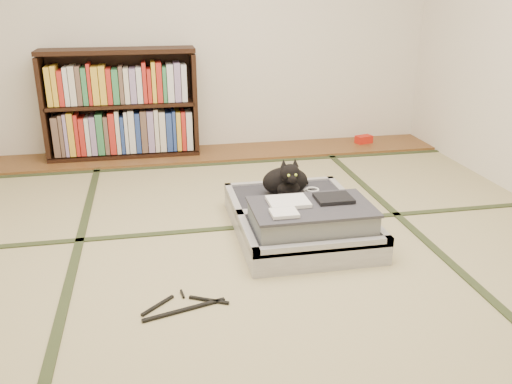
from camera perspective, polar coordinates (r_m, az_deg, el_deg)
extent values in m
plane|color=tan|center=(3.02, 0.35, -6.82)|extent=(4.50, 4.50, 0.00)
cube|color=brown|center=(4.86, -4.35, 4.10)|extent=(4.00, 0.50, 0.02)
cube|color=red|center=(5.22, 11.27, 5.46)|extent=(0.17, 0.13, 0.07)
plane|color=silver|center=(4.91, -5.12, 18.37)|extent=(4.00, 0.00, 4.00)
cube|color=#2D381E|center=(3.01, -18.84, -8.10)|extent=(0.05, 4.50, 0.01)
cube|color=#2D381E|center=(3.35, 17.44, -4.92)|extent=(0.05, 4.50, 0.01)
cube|color=#2D381E|center=(3.38, -1.00, -3.67)|extent=(4.00, 0.05, 0.01)
cube|color=#2D381E|center=(4.58, -3.88, 2.97)|extent=(4.00, 0.05, 0.01)
cube|color=black|center=(4.87, -21.35, 8.35)|extent=(0.04, 0.29, 0.82)
cube|color=black|center=(4.80, -6.53, 9.49)|extent=(0.04, 0.29, 0.82)
cube|color=black|center=(4.90, -13.56, 3.95)|extent=(1.27, 0.29, 0.04)
cube|color=black|center=(4.73, -14.47, 14.21)|extent=(1.27, 0.29, 0.04)
cube|color=black|center=(4.79, -14.00, 8.97)|extent=(1.22, 0.29, 0.03)
cube|color=black|center=(4.93, -13.94, 9.30)|extent=(1.27, 0.02, 0.82)
cube|color=gray|center=(4.82, -13.78, 6.39)|extent=(1.15, 0.20, 0.35)
cube|color=gray|center=(4.74, -14.21, 11.17)|extent=(1.15, 0.20, 0.31)
cube|color=#B2B3B7|center=(3.08, 5.76, -5.06)|extent=(0.76, 0.51, 0.13)
cube|color=#28282F|center=(3.06, 5.78, -4.48)|extent=(0.68, 0.43, 0.10)
cube|color=#B2B3B7|center=(2.85, 7.15, -5.77)|extent=(0.76, 0.04, 0.05)
cube|color=#B2B3B7|center=(3.25, 4.64, -2.17)|extent=(0.76, 0.04, 0.05)
cube|color=#B2B3B7|center=(2.97, -0.89, -4.43)|extent=(0.04, 0.51, 0.05)
cube|color=#B2B3B7|center=(3.16, 12.08, -3.26)|extent=(0.04, 0.51, 0.05)
cube|color=#B2B3B7|center=(3.52, 3.41, -1.53)|extent=(0.76, 0.51, 0.13)
cube|color=#28282F|center=(3.51, 3.43, -1.01)|extent=(0.68, 0.43, 0.10)
cube|color=#B2B3B7|center=(3.29, 4.45, -1.90)|extent=(0.76, 0.04, 0.05)
cube|color=#B2B3B7|center=(3.71, 2.55, 0.83)|extent=(0.76, 0.04, 0.05)
cube|color=#B2B3B7|center=(3.43, -2.41, -0.88)|extent=(0.04, 0.51, 0.05)
cube|color=#B2B3B7|center=(3.60, 9.00, -0.05)|extent=(0.04, 0.51, 0.05)
cylinder|color=black|center=(3.27, 4.54, -1.96)|extent=(0.69, 0.02, 0.02)
cube|color=gray|center=(3.02, 5.85, -2.89)|extent=(0.65, 0.40, 0.13)
cube|color=#323138|center=(2.99, 5.90, -1.56)|extent=(0.67, 0.42, 0.02)
cube|color=white|center=(3.00, 3.41, -1.01)|extent=(0.22, 0.18, 0.02)
cube|color=black|center=(3.07, 8.18, -0.65)|extent=(0.20, 0.16, 0.02)
cube|color=white|center=(2.85, 2.98, -2.22)|extent=(0.14, 0.12, 0.02)
cube|color=white|center=(2.81, 2.79, -7.47)|extent=(0.06, 0.01, 0.04)
cube|color=white|center=(2.85, 5.19, -7.46)|extent=(0.05, 0.01, 0.04)
cube|color=orange|center=(2.95, 11.88, -6.47)|extent=(0.05, 0.01, 0.04)
cube|color=#197F33|center=(2.92, 10.61, -6.28)|extent=(0.04, 0.01, 0.03)
ellipsoid|color=black|center=(3.47, 3.09, 1.14)|extent=(0.29, 0.19, 0.18)
ellipsoid|color=black|center=(3.40, 3.43, 0.34)|extent=(0.15, 0.11, 0.11)
ellipsoid|color=black|center=(3.33, 3.60, 1.96)|extent=(0.13, 0.12, 0.12)
sphere|color=black|center=(3.29, 3.82, 1.34)|extent=(0.06, 0.06, 0.06)
cone|color=black|center=(3.32, 2.93, 3.02)|extent=(0.04, 0.05, 0.06)
cone|color=black|center=(3.34, 4.15, 3.09)|extent=(0.04, 0.05, 0.06)
sphere|color=#A5BF33|center=(3.28, 3.46, 1.75)|extent=(0.02, 0.02, 0.02)
sphere|color=#A5BF33|center=(3.29, 4.22, 1.80)|extent=(0.02, 0.02, 0.02)
cylinder|color=black|center=(3.60, 4.28, 0.74)|extent=(0.18, 0.11, 0.03)
torus|color=white|center=(3.55, 5.85, 0.09)|extent=(0.11, 0.11, 0.01)
torus|color=white|center=(3.55, 5.96, 0.26)|extent=(0.09, 0.09, 0.01)
cube|color=black|center=(2.58, -7.54, -12.19)|extent=(0.39, 0.13, 0.01)
cube|color=black|center=(2.62, -10.31, -11.67)|extent=(0.16, 0.15, 0.01)
cube|color=black|center=(2.63, -4.97, -11.27)|extent=(0.19, 0.11, 0.01)
cylinder|color=black|center=(2.69, -7.75, -10.58)|extent=(0.02, 0.07, 0.01)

